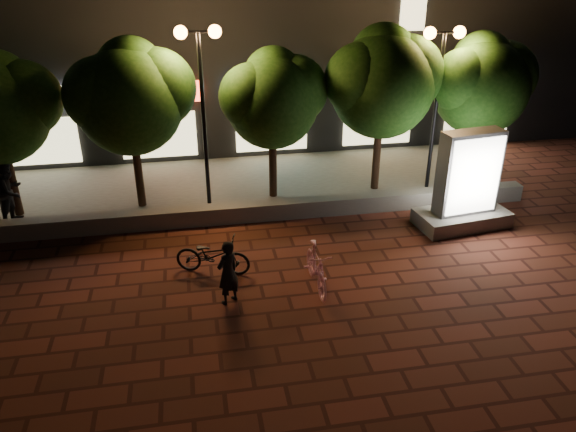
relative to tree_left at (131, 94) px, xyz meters
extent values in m
plane|color=#5E271D|center=(3.45, -5.46, -3.44)|extent=(80.00, 80.00, 0.00)
cube|color=slate|center=(3.45, -1.46, -3.19)|extent=(16.00, 0.45, 0.50)
cube|color=slate|center=(3.45, 1.04, -3.40)|extent=(16.00, 5.00, 0.08)
cube|color=black|center=(3.45, 7.54, 1.56)|extent=(28.00, 8.00, 10.00)
cube|color=silver|center=(-3.55, 3.48, -0.84)|extent=(3.20, 0.12, 0.70)
cube|color=beige|center=(-3.55, 3.48, -2.34)|extent=(2.60, 0.10, 1.60)
cube|color=red|center=(0.45, 3.48, -0.84)|extent=(3.20, 0.12, 0.70)
cube|color=beige|center=(0.45, 3.48, -2.34)|extent=(2.60, 0.10, 1.60)
cube|color=#3EBADB|center=(4.45, 3.48, -0.84)|extent=(3.20, 0.12, 0.70)
cube|color=beige|center=(4.45, 3.48, -2.34)|extent=(2.60, 0.10, 1.60)
cube|color=orange|center=(8.45, 3.48, -0.84)|extent=(3.20, 0.12, 0.70)
cube|color=beige|center=(8.45, 3.48, -2.34)|extent=(2.60, 0.10, 1.60)
cube|color=white|center=(12.45, 3.48, -0.84)|extent=(3.20, 0.12, 0.70)
cube|color=beige|center=(12.45, 3.48, -2.34)|extent=(2.60, 0.10, 1.60)
cube|color=beige|center=(9.45, 3.48, 1.56)|extent=(0.90, 0.10, 1.20)
cylinder|color=black|center=(-3.55, -0.06, -2.24)|extent=(0.24, 0.24, 2.25)
sphere|color=#2A5418|center=(-2.85, 0.14, -0.04)|extent=(2.10, 2.10, 2.10)
cylinder|color=black|center=(-0.05, -0.06, -2.19)|extent=(0.24, 0.24, 2.34)
sphere|color=#2A5418|center=(-0.05, -0.06, -0.20)|extent=(3.00, 3.00, 3.00)
sphere|color=#2A5418|center=(0.70, 0.14, 0.10)|extent=(2.25, 2.25, 2.25)
sphere|color=#2A5418|center=(-0.73, -0.21, 0.05)|extent=(2.10, 2.10, 2.10)
sphere|color=#2A5418|center=(0.05, 0.29, 0.55)|extent=(1.95, 1.95, 1.95)
cylinder|color=black|center=(3.95, -0.06, -2.26)|extent=(0.24, 0.24, 2.21)
sphere|color=#2A5418|center=(3.95, -0.06, -0.42)|extent=(2.70, 2.70, 2.70)
sphere|color=#2A5418|center=(4.62, 0.14, -0.12)|extent=(2.03, 2.03, 2.02)
sphere|color=#2A5418|center=(3.34, -0.21, -0.17)|extent=(1.89, 1.89, 1.89)
sphere|color=#2A5418|center=(4.05, 0.29, 0.26)|extent=(1.76, 1.76, 1.76)
cylinder|color=black|center=(7.25, -0.06, -2.15)|extent=(0.24, 0.24, 2.43)
sphere|color=#2A5418|center=(7.25, -0.06, -0.08)|extent=(3.10, 3.10, 3.10)
sphere|color=#2A5418|center=(8.02, 0.14, 0.22)|extent=(2.33, 2.33, 2.33)
sphere|color=#2A5418|center=(6.55, -0.21, 0.17)|extent=(2.17, 2.17, 2.17)
sphere|color=#2A5418|center=(7.35, 0.29, 0.69)|extent=(2.01, 2.02, 2.02)
cylinder|color=black|center=(10.45, -0.06, -2.22)|extent=(0.24, 0.24, 2.29)
sphere|color=#2A5418|center=(10.45, -0.06, -0.27)|extent=(2.90, 2.90, 2.90)
sphere|color=#2A5418|center=(11.17, 0.14, 0.03)|extent=(2.18, 2.17, 2.17)
sphere|color=#2A5418|center=(9.79, -0.21, -0.02)|extent=(2.03, 2.03, 2.03)
sphere|color=#2A5418|center=(10.55, 0.29, 0.45)|extent=(1.89, 1.88, 1.88)
cylinder|color=black|center=(1.95, -0.26, -0.86)|extent=(0.12, 0.12, 5.00)
cylinder|color=black|center=(1.95, -0.26, 1.64)|extent=(0.90, 0.08, 0.08)
sphere|color=#FF943F|center=(1.50, -0.26, 1.64)|extent=(0.36, 0.36, 0.36)
sphere|color=#FF943F|center=(2.40, -0.26, 1.64)|extent=(0.36, 0.36, 0.36)
cylinder|color=black|center=(8.95, -0.26, -0.96)|extent=(0.12, 0.12, 4.80)
cylinder|color=black|center=(8.95, -0.26, 1.44)|extent=(0.90, 0.08, 0.08)
sphere|color=#FF943F|center=(8.50, -0.26, 1.44)|extent=(0.36, 0.36, 0.36)
sphere|color=#FF943F|center=(9.40, -0.26, 1.44)|extent=(0.36, 0.36, 0.36)
cube|color=slate|center=(8.91, -2.84, -3.23)|extent=(2.70, 1.60, 0.43)
cube|color=#4C4C51|center=(8.91, -2.84, -1.85)|extent=(1.76, 0.80, 2.34)
cube|color=white|center=(8.95, -3.14, -1.85)|extent=(1.53, 0.25, 2.13)
cube|color=white|center=(8.87, -2.53, -1.85)|extent=(1.53, 0.25, 2.13)
imported|color=pink|center=(4.15, -5.23, -2.91)|extent=(0.53, 1.79, 1.07)
imported|color=black|center=(2.11, -5.45, -2.68)|extent=(0.67, 0.63, 1.53)
imported|color=black|center=(1.84, -4.14, -2.96)|extent=(1.94, 1.20, 0.96)
imported|color=black|center=(-3.51, -0.52, -2.45)|extent=(0.93, 1.06, 1.83)
camera|label=1|loc=(1.56, -15.95, 3.90)|focal=35.09mm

